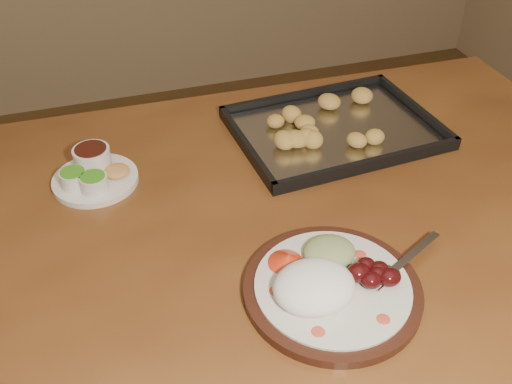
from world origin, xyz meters
name	(u,v)px	position (x,y,z in m)	size (l,w,h in m)	color
dining_table	(247,260)	(0.17, 0.11, 0.65)	(1.52, 0.93, 0.75)	brown
dinner_plate	(329,283)	(0.23, -0.08, 0.77)	(0.34, 0.26, 0.06)	black
condiment_saucer	(93,173)	(-0.07, 0.30, 0.77)	(0.16, 0.16, 0.05)	silver
baking_tray	(334,127)	(0.42, 0.32, 0.76)	(0.43, 0.33, 0.04)	black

